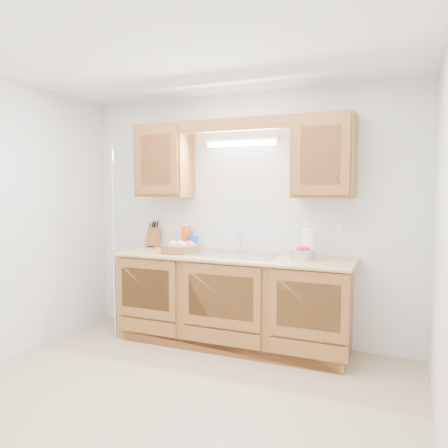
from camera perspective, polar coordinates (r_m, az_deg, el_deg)
The scene contains 17 objects.
room at distance 3.11m, azimuth -6.95°, elevation -0.70°, with size 3.52×3.50×2.50m.
base_cabinets at distance 4.32m, azimuth 1.20°, elevation -10.05°, with size 2.20×0.60×0.86m, color #9C5E2D.
countertop at distance 4.22m, azimuth 1.14°, elevation -4.31°, with size 2.30×0.63×0.04m, color tan.
upper_cabinet_left at distance 4.68m, azimuth -7.74°, elevation 8.14°, with size 0.55×0.33×0.75m, color #9C5E2D.
upper_cabinet_right at distance 4.09m, azimuth 12.94°, elevation 8.56°, with size 0.55×0.33×0.75m, color #9C5E2D.
valance at distance 4.21m, azimuth 1.19°, elevation 12.87°, with size 2.20×0.05×0.12m, color #9C5E2D.
fluorescent_fixture at distance 4.41m, azimuth 2.30°, elevation 10.64°, with size 0.76×0.08×0.08m.
sink at distance 4.25m, azimuth 1.25°, elevation -4.96°, with size 0.84×0.46×0.36m.
wire_shelf_pole at distance 4.57m, azimuth -14.18°, elevation -2.23°, with size 0.03×0.03×2.00m, color silver.
outlet_plate at distance 4.24m, azimuth 14.74°, elevation -0.74°, with size 0.08×0.01×0.12m, color white.
fruit_basket at distance 4.39m, azimuth -5.73°, elevation -3.03°, with size 0.43×0.43×0.12m.
knife_block at distance 4.85m, azimuth -9.23°, elevation -1.67°, with size 0.13×0.18×0.30m.
orange_canister at distance 4.68m, azimuth -5.02°, elevation -1.60°, with size 0.09×0.09×0.26m.
soap_bottle at distance 4.61m, azimuth -4.17°, elevation -2.09°, with size 0.09×0.09×0.19m, color #2154A8.
sponge at distance 4.29m, azimuth 9.14°, elevation -3.84°, with size 0.12×0.10×0.02m.
paper_towel at distance 4.06m, azimuth 11.15°, elevation -2.52°, with size 0.16×0.16×0.33m.
apple_bowl at distance 4.01m, azimuth 10.26°, elevation -3.81°, with size 0.29×0.29×0.12m.
Camera 1 is at (1.54, -2.69, 1.54)m, focal length 35.00 mm.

